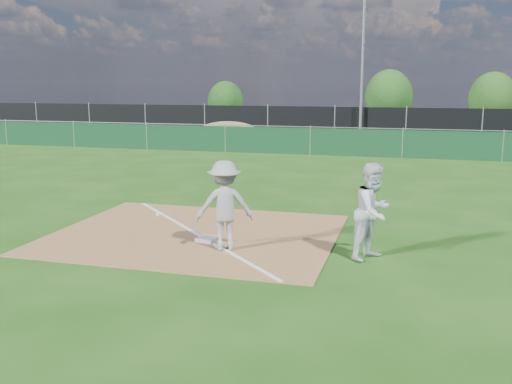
{
  "coord_description": "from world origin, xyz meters",
  "views": [
    {
      "loc": [
        4.43,
        -10.13,
        3.25
      ],
      "look_at": [
        1.35,
        1.0,
        1.0
      ],
      "focal_mm": 40.0,
      "sensor_mm": 36.0,
      "label": 1
    }
  ],
  "objects_px": {
    "runner": "(373,211)",
    "car_mid": "(317,118)",
    "tree_mid": "(389,97)",
    "car_left": "(280,120)",
    "tree_left": "(226,102)",
    "first_base": "(207,239)",
    "light_pole": "(362,67)",
    "tree_right": "(493,99)",
    "play_at_first": "(225,206)",
    "car_right": "(452,123)"
  },
  "relations": [
    {
      "from": "light_pole",
      "to": "runner",
      "type": "distance_m",
      "value": 22.76
    },
    {
      "from": "first_base",
      "to": "tree_mid",
      "type": "relative_size",
      "value": 0.09
    },
    {
      "from": "runner",
      "to": "car_mid",
      "type": "distance_m",
      "value": 28.34
    },
    {
      "from": "light_pole",
      "to": "car_mid",
      "type": "xyz_separation_m",
      "value": [
        -3.39,
        5.33,
        -3.21
      ]
    },
    {
      "from": "runner",
      "to": "tree_right",
      "type": "relative_size",
      "value": 0.46
    },
    {
      "from": "first_base",
      "to": "car_right",
      "type": "bearing_deg",
      "value": 77.03
    },
    {
      "from": "car_left",
      "to": "tree_left",
      "type": "distance_m",
      "value": 7.14
    },
    {
      "from": "car_mid",
      "to": "runner",
      "type": "bearing_deg",
      "value": -173.77
    },
    {
      "from": "runner",
      "to": "tree_left",
      "type": "distance_m",
      "value": 34.79
    },
    {
      "from": "tree_left",
      "to": "tree_right",
      "type": "distance_m",
      "value": 19.52
    },
    {
      "from": "car_mid",
      "to": "tree_left",
      "type": "distance_m",
      "value": 8.99
    },
    {
      "from": "runner",
      "to": "car_right",
      "type": "distance_m",
      "value": 27.68
    },
    {
      "from": "tree_left",
      "to": "tree_mid",
      "type": "height_order",
      "value": "tree_mid"
    },
    {
      "from": "car_right",
      "to": "tree_mid",
      "type": "xyz_separation_m",
      "value": [
        -4.21,
        6.13,
        1.46
      ]
    },
    {
      "from": "light_pole",
      "to": "first_base",
      "type": "relative_size",
      "value": 21.44
    },
    {
      "from": "car_right",
      "to": "tree_right",
      "type": "relative_size",
      "value": 1.15
    },
    {
      "from": "tree_mid",
      "to": "light_pole",
      "type": "bearing_deg",
      "value": -95.21
    },
    {
      "from": "first_base",
      "to": "tree_right",
      "type": "height_order",
      "value": "tree_right"
    },
    {
      "from": "car_left",
      "to": "car_mid",
      "type": "distance_m",
      "value": 2.45
    },
    {
      "from": "car_left",
      "to": "tree_left",
      "type": "xyz_separation_m",
      "value": [
        -5.42,
        4.54,
        1.0
      ]
    },
    {
      "from": "light_pole",
      "to": "tree_left",
      "type": "distance_m",
      "value": 14.97
    },
    {
      "from": "car_right",
      "to": "tree_right",
      "type": "distance_m",
      "value": 6.73
    },
    {
      "from": "runner",
      "to": "car_mid",
      "type": "bearing_deg",
      "value": 41.55
    },
    {
      "from": "tree_left",
      "to": "car_left",
      "type": "bearing_deg",
      "value": -39.93
    },
    {
      "from": "runner",
      "to": "car_left",
      "type": "height_order",
      "value": "runner"
    },
    {
      "from": "runner",
      "to": "car_right",
      "type": "xyz_separation_m",
      "value": [
        2.94,
        27.52,
        -0.23
      ]
    },
    {
      "from": "tree_mid",
      "to": "car_mid",
      "type": "bearing_deg",
      "value": -126.87
    },
    {
      "from": "play_at_first",
      "to": "car_right",
      "type": "relative_size",
      "value": 0.45
    },
    {
      "from": "play_at_first",
      "to": "runner",
      "type": "height_order",
      "value": "runner"
    },
    {
      "from": "first_base",
      "to": "tree_mid",
      "type": "distance_m",
      "value": 33.54
    },
    {
      "from": "play_at_first",
      "to": "tree_left",
      "type": "distance_m",
      "value": 33.99
    },
    {
      "from": "runner",
      "to": "car_left",
      "type": "bearing_deg",
      "value": 46.44
    },
    {
      "from": "play_at_first",
      "to": "runner",
      "type": "distance_m",
      "value": 2.82
    },
    {
      "from": "car_mid",
      "to": "car_right",
      "type": "bearing_deg",
      "value": -96.96
    },
    {
      "from": "play_at_first",
      "to": "car_left",
      "type": "xyz_separation_m",
      "value": [
        -5.31,
        27.71,
        -0.21
      ]
    },
    {
      "from": "tree_left",
      "to": "play_at_first",
      "type": "bearing_deg",
      "value": -71.59
    },
    {
      "from": "first_base",
      "to": "light_pole",
      "type": "bearing_deg",
      "value": 87.29
    },
    {
      "from": "car_left",
      "to": "tree_left",
      "type": "relative_size",
      "value": 1.21
    },
    {
      "from": "runner",
      "to": "tree_mid",
      "type": "bearing_deg",
      "value": 32.14
    },
    {
      "from": "tree_left",
      "to": "first_base",
      "type": "bearing_deg",
      "value": -72.22
    },
    {
      "from": "light_pole",
      "to": "car_mid",
      "type": "relative_size",
      "value": 1.69
    },
    {
      "from": "first_base",
      "to": "tree_left",
      "type": "height_order",
      "value": "tree_left"
    },
    {
      "from": "first_base",
      "to": "play_at_first",
      "type": "xyz_separation_m",
      "value": [
        0.54,
        -0.45,
        0.83
      ]
    },
    {
      "from": "light_pole",
      "to": "runner",
      "type": "bearing_deg",
      "value": -84.17
    },
    {
      "from": "car_left",
      "to": "tree_mid",
      "type": "bearing_deg",
      "value": -40.6
    },
    {
      "from": "light_pole",
      "to": "tree_mid",
      "type": "bearing_deg",
      "value": 84.79
    },
    {
      "from": "tree_right",
      "to": "car_right",
      "type": "bearing_deg",
      "value": -116.95
    },
    {
      "from": "first_base",
      "to": "car_left",
      "type": "distance_m",
      "value": 27.68
    },
    {
      "from": "first_base",
      "to": "car_right",
      "type": "height_order",
      "value": "car_right"
    },
    {
      "from": "car_mid",
      "to": "tree_right",
      "type": "height_order",
      "value": "tree_right"
    }
  ]
}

